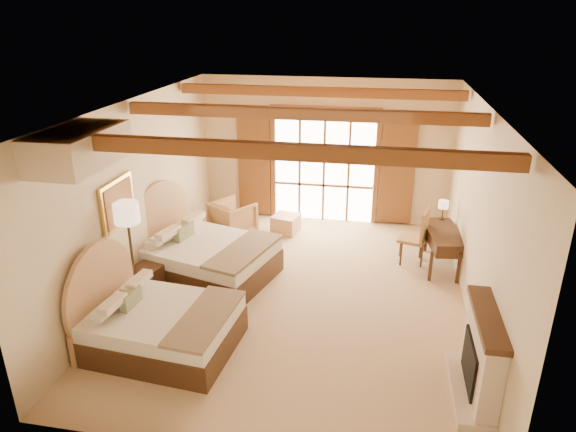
% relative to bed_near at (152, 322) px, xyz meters
% --- Properties ---
extents(floor, '(7.00, 7.00, 0.00)m').
position_rel_bed_near_xyz_m(floor, '(1.80, 1.81, -0.40)').
color(floor, '#CFAE86').
rests_on(floor, ground).
extents(wall_back, '(5.50, 0.00, 5.50)m').
position_rel_bed_near_xyz_m(wall_back, '(1.80, 5.31, 1.20)').
color(wall_back, beige).
rests_on(wall_back, ground).
extents(wall_left, '(0.00, 7.00, 7.00)m').
position_rel_bed_near_xyz_m(wall_left, '(-0.95, 1.81, 1.20)').
color(wall_left, beige).
rests_on(wall_left, ground).
extents(wall_right, '(0.00, 7.00, 7.00)m').
position_rel_bed_near_xyz_m(wall_right, '(4.55, 1.81, 1.20)').
color(wall_right, beige).
rests_on(wall_right, ground).
extents(ceiling, '(7.00, 7.00, 0.00)m').
position_rel_bed_near_xyz_m(ceiling, '(1.80, 1.81, 2.80)').
color(ceiling, '#B8773E').
rests_on(ceiling, ground).
extents(ceiling_beams, '(5.39, 4.60, 0.18)m').
position_rel_bed_near_xyz_m(ceiling_beams, '(1.80, 1.81, 2.68)').
color(ceiling_beams, brown).
rests_on(ceiling_beams, ceiling).
extents(french_doors, '(3.95, 0.08, 2.60)m').
position_rel_bed_near_xyz_m(french_doors, '(1.80, 5.25, 0.85)').
color(french_doors, white).
rests_on(french_doors, ground).
extents(fireplace, '(0.46, 1.40, 1.16)m').
position_rel_bed_near_xyz_m(fireplace, '(4.40, -0.19, 0.11)').
color(fireplace, beige).
rests_on(fireplace, ground).
extents(painting, '(0.06, 0.95, 0.75)m').
position_rel_bed_near_xyz_m(painting, '(-0.90, 1.06, 1.35)').
color(painting, gold).
rests_on(painting, wall_left).
extents(canopy_valance, '(0.70, 1.40, 0.45)m').
position_rel_bed_near_xyz_m(canopy_valance, '(-0.60, -0.19, 2.55)').
color(canopy_valance, '#FAE3CB').
rests_on(canopy_valance, ceiling).
extents(bed_near, '(2.14, 1.69, 1.32)m').
position_rel_bed_near_xyz_m(bed_near, '(0.00, 0.00, 0.00)').
color(bed_near, '#422B17').
rests_on(bed_near, floor).
extents(bed_far, '(2.60, 2.18, 1.44)m').
position_rel_bed_near_xyz_m(bed_far, '(-0.05, 2.14, 0.04)').
color(bed_far, '#422B17').
rests_on(bed_far, floor).
extents(nightstand, '(0.54, 0.54, 0.54)m').
position_rel_bed_near_xyz_m(nightstand, '(-0.68, 1.32, -0.13)').
color(nightstand, '#422B17').
rests_on(nightstand, floor).
extents(floor_lamp, '(0.39, 0.39, 1.82)m').
position_rel_bed_near_xyz_m(floor_lamp, '(-0.70, 0.91, 1.15)').
color(floor_lamp, '#352B1A').
rests_on(floor_lamp, floor).
extents(armchair, '(1.10, 1.11, 0.74)m').
position_rel_bed_near_xyz_m(armchair, '(-0.00, 4.06, -0.03)').
color(armchair, '#A67949').
rests_on(armchair, floor).
extents(ottoman, '(0.62, 0.62, 0.38)m').
position_rel_bed_near_xyz_m(ottoman, '(1.10, 4.38, -0.21)').
color(ottoman, tan).
rests_on(ottoman, floor).
extents(desk, '(0.76, 1.40, 0.72)m').
position_rel_bed_near_xyz_m(desk, '(4.27, 3.32, -0.02)').
color(desk, '#422B17').
rests_on(desk, floor).
extents(desk_chair, '(0.60, 0.59, 1.08)m').
position_rel_bed_near_xyz_m(desk_chair, '(3.75, 3.41, -0.06)').
color(desk_chair, '#B88051').
rests_on(desk_chair, floor).
extents(desk_lamp, '(0.19, 0.19, 0.38)m').
position_rel_bed_near_xyz_m(desk_lamp, '(4.29, 3.92, 0.61)').
color(desk_lamp, '#352B1A').
rests_on(desk_lamp, desk).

